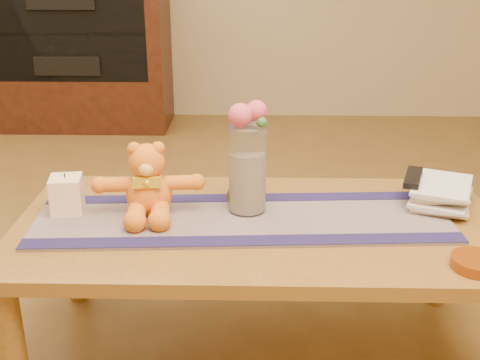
{
  "coord_description": "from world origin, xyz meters",
  "views": [
    {
      "loc": [
        -0.01,
        -1.59,
        1.21
      ],
      "look_at": [
        -0.05,
        0.0,
        0.58
      ],
      "focal_mm": 45.36,
      "sensor_mm": 36.0,
      "label": 1
    }
  ],
  "objects_px": {
    "tv_remote": "(413,177)",
    "book_bottom": "(411,199)",
    "teddy_bear": "(148,180)",
    "glass_vase": "(247,169)",
    "pillar_candle": "(67,194)",
    "amber_dish": "(477,263)",
    "bronze_ball": "(238,196)"
  },
  "relations": [
    {
      "from": "tv_remote",
      "to": "book_bottom",
      "type": "bearing_deg",
      "value": 90.0
    },
    {
      "from": "teddy_bear",
      "to": "glass_vase",
      "type": "xyz_separation_m",
      "value": [
        0.29,
        0.02,
        0.03
      ]
    },
    {
      "from": "book_bottom",
      "to": "pillar_candle",
      "type": "bearing_deg",
      "value": -158.05
    },
    {
      "from": "glass_vase",
      "to": "amber_dish",
      "type": "height_order",
      "value": "glass_vase"
    },
    {
      "from": "pillar_candle",
      "to": "amber_dish",
      "type": "xyz_separation_m",
      "value": [
        1.11,
        -0.3,
        -0.05
      ]
    },
    {
      "from": "teddy_bear",
      "to": "tv_remote",
      "type": "xyz_separation_m",
      "value": [
        0.79,
        0.1,
        -0.03
      ]
    },
    {
      "from": "glass_vase",
      "to": "tv_remote",
      "type": "height_order",
      "value": "glass_vase"
    },
    {
      "from": "pillar_candle",
      "to": "amber_dish",
      "type": "height_order",
      "value": "pillar_candle"
    },
    {
      "from": "book_bottom",
      "to": "tv_remote",
      "type": "distance_m",
      "value": 0.08
    },
    {
      "from": "tv_remote",
      "to": "amber_dish",
      "type": "xyz_separation_m",
      "value": [
        0.07,
        -0.4,
        -0.07
      ]
    },
    {
      "from": "book_bottom",
      "to": "tv_remote",
      "type": "height_order",
      "value": "tv_remote"
    },
    {
      "from": "glass_vase",
      "to": "amber_dish",
      "type": "xyz_separation_m",
      "value": [
        0.58,
        -0.32,
        -0.12
      ]
    },
    {
      "from": "tv_remote",
      "to": "glass_vase",
      "type": "bearing_deg",
      "value": -152.03
    },
    {
      "from": "pillar_candle",
      "to": "tv_remote",
      "type": "height_order",
      "value": "pillar_candle"
    },
    {
      "from": "glass_vase",
      "to": "tv_remote",
      "type": "bearing_deg",
      "value": 9.14
    },
    {
      "from": "glass_vase",
      "to": "tv_remote",
      "type": "distance_m",
      "value": 0.52
    },
    {
      "from": "pillar_candle",
      "to": "bronze_ball",
      "type": "relative_size",
      "value": 1.56
    },
    {
      "from": "bronze_ball",
      "to": "amber_dish",
      "type": "relative_size",
      "value": 0.54
    },
    {
      "from": "teddy_bear",
      "to": "book_bottom",
      "type": "bearing_deg",
      "value": 1.94
    },
    {
      "from": "book_bottom",
      "to": "amber_dish",
      "type": "relative_size",
      "value": 1.73
    },
    {
      "from": "book_bottom",
      "to": "tv_remote",
      "type": "bearing_deg",
      "value": -93.0
    },
    {
      "from": "glass_vase",
      "to": "tv_remote",
      "type": "relative_size",
      "value": 1.62
    },
    {
      "from": "tv_remote",
      "to": "teddy_bear",
      "type": "bearing_deg",
      "value": -153.82
    },
    {
      "from": "book_bottom",
      "to": "amber_dish",
      "type": "bearing_deg",
      "value": -64.91
    },
    {
      "from": "bronze_ball",
      "to": "book_bottom",
      "type": "xyz_separation_m",
      "value": [
        0.54,
        0.07,
        -0.03
      ]
    },
    {
      "from": "bronze_ball",
      "to": "tv_remote",
      "type": "bearing_deg",
      "value": 6.3
    },
    {
      "from": "teddy_bear",
      "to": "pillar_candle",
      "type": "xyz_separation_m",
      "value": [
        -0.24,
        0.0,
        -0.05
      ]
    },
    {
      "from": "book_bottom",
      "to": "amber_dish",
      "type": "height_order",
      "value": "amber_dish"
    },
    {
      "from": "glass_vase",
      "to": "book_bottom",
      "type": "bearing_deg",
      "value": 10.12
    },
    {
      "from": "bronze_ball",
      "to": "tv_remote",
      "type": "xyz_separation_m",
      "value": [
        0.53,
        0.06,
        0.04
      ]
    },
    {
      "from": "bronze_ball",
      "to": "tv_remote",
      "type": "height_order",
      "value": "tv_remote"
    },
    {
      "from": "bronze_ball",
      "to": "book_bottom",
      "type": "relative_size",
      "value": 0.31
    }
  ]
}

